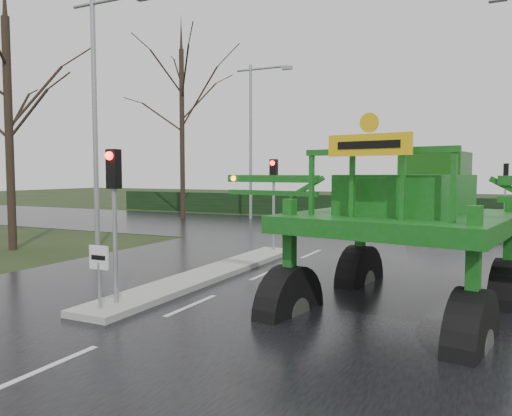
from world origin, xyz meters
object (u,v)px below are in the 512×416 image
at_px(crop_sprayer, 296,200).
at_px(traffic_signal_near, 114,193).
at_px(traffic_signal_mid, 274,185).
at_px(street_light_left_far, 255,127).
at_px(keep_left_sign, 99,267).
at_px(traffic_signal_far, 506,181).
at_px(street_light_left_near, 100,98).
at_px(white_sedan, 453,239).

bearing_deg(crop_sprayer, traffic_signal_near, -144.20).
xyz_separation_m(traffic_signal_mid, street_light_left_far, (-6.89, 12.51, 3.40)).
height_order(keep_left_sign, traffic_signal_far, traffic_signal_far).
bearing_deg(street_light_left_far, traffic_signal_mid, -61.14).
bearing_deg(street_light_left_near, traffic_signal_near, -45.47).
relative_size(traffic_signal_far, white_sedan, 0.87).
bearing_deg(street_light_left_near, crop_sprayer, -26.82).
xyz_separation_m(traffic_signal_near, street_light_left_near, (-6.89, 7.01, 3.40)).
xyz_separation_m(traffic_signal_far, crop_sprayer, (-4.28, -19.28, -0.15)).
bearing_deg(traffic_signal_far, keep_left_sign, 70.07).
height_order(traffic_signal_near, crop_sprayer, crop_sprayer).
distance_m(street_light_left_near, crop_sprayer, 12.20).
bearing_deg(traffic_signal_near, traffic_signal_far, 69.64).
relative_size(traffic_signal_mid, white_sedan, 0.87).
height_order(traffic_signal_near, traffic_signal_far, same).
xyz_separation_m(traffic_signal_mid, white_sedan, (5.66, 7.67, -2.59)).
xyz_separation_m(street_light_left_near, street_light_left_far, (0.00, 14.00, 0.00)).
height_order(street_light_left_far, crop_sprayer, street_light_left_far).
relative_size(street_light_left_near, white_sedan, 2.46).
distance_m(keep_left_sign, traffic_signal_mid, 9.12).
bearing_deg(street_light_left_near, street_light_left_far, 90.00).
distance_m(traffic_signal_near, traffic_signal_mid, 8.50).
xyz_separation_m(crop_sprayer, white_sedan, (2.13, 14.43, -2.44)).
distance_m(street_light_left_far, crop_sprayer, 22.19).
relative_size(keep_left_sign, white_sedan, 0.33).
bearing_deg(street_light_left_far, traffic_signal_far, 0.03).
relative_size(traffic_signal_near, traffic_signal_far, 1.00).
bearing_deg(traffic_signal_mid, traffic_signal_far, 58.07).
bearing_deg(traffic_signal_far, white_sedan, 66.17).
bearing_deg(crop_sprayer, keep_left_sign, -138.13).
distance_m(keep_left_sign, street_light_left_near, 11.32).
height_order(traffic_signal_far, crop_sprayer, crop_sprayer).
relative_size(street_light_left_far, white_sedan, 2.46).
height_order(traffic_signal_near, street_light_left_far, street_light_left_far).
xyz_separation_m(traffic_signal_mid, crop_sprayer, (3.52, -6.76, -0.15)).
bearing_deg(traffic_signal_mid, white_sedan, 53.57).
relative_size(keep_left_sign, traffic_signal_mid, 0.38).
height_order(street_light_left_far, white_sedan, street_light_left_far).
relative_size(traffic_signal_mid, street_light_left_near, 0.35).
distance_m(keep_left_sign, crop_sprayer, 4.40).
distance_m(crop_sprayer, white_sedan, 14.79).
bearing_deg(traffic_signal_far, street_light_left_near, 43.63).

